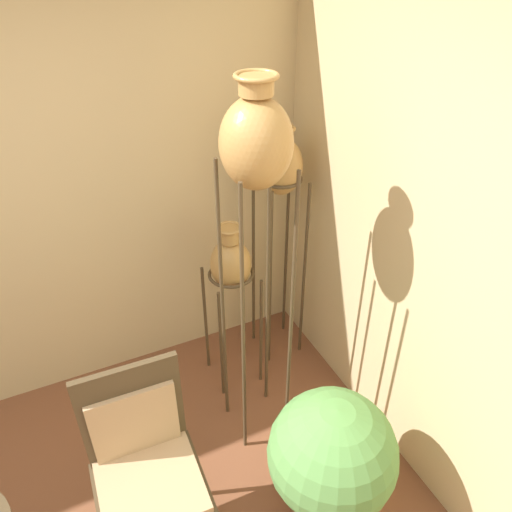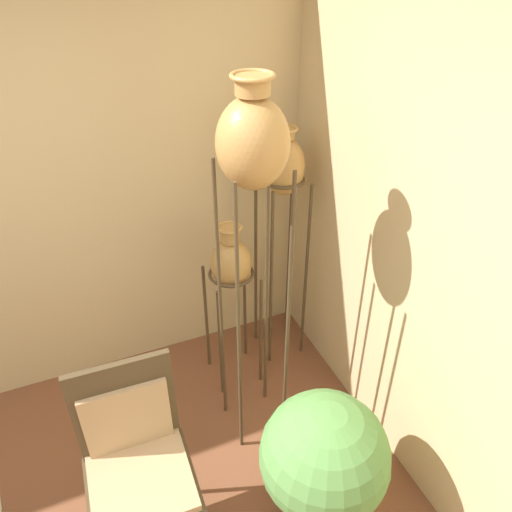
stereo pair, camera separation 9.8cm
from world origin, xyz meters
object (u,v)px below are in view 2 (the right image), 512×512
Objects in this scene: vase_stand_tall at (253,153)px; chair at (135,455)px; vase_stand_medium at (284,176)px; vase_stand_short at (231,266)px; potted_plant at (324,462)px.

vase_stand_tall reaches higher than chair.
vase_stand_tall reaches higher than vase_stand_medium.
potted_plant is at bearing -87.74° from vase_stand_short.
vase_stand_medium is 1.56m from potted_plant.
chair is at bearing -133.36° from vase_stand_short.
vase_stand_short is 1.46× the size of potted_plant.
vase_stand_medium is 2.06× the size of potted_plant.
vase_stand_short is 1.19m from potted_plant.
vase_stand_medium is at bearing 17.81° from vase_stand_short.
potted_plant is (0.82, -0.28, -0.16)m from chair.
vase_stand_short is at bearing 85.44° from vase_stand_tall.
vase_stand_medium is at bearing 74.21° from potted_plant.
chair is (-1.17, -0.95, -0.75)m from vase_stand_medium.
vase_stand_short is at bearing -162.19° from vase_stand_medium.
chair reaches higher than potted_plant.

